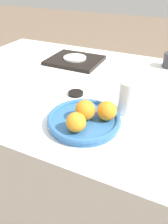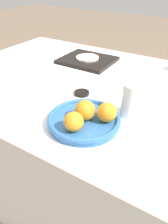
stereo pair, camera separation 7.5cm
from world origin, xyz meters
name	(u,v)px [view 1 (the left image)]	position (x,y,z in m)	size (l,w,h in m)	color
ground_plane	(79,179)	(0.00, 0.00, 0.00)	(12.00, 12.00, 0.00)	#7A6651
table	(79,138)	(0.00, 0.00, 0.36)	(1.47, 1.01, 0.71)	white
fruit_platter	(84,120)	(0.17, -0.30, 0.73)	(0.26, 0.26, 0.03)	#336BAD
orange_0	(85,110)	(0.18, -0.29, 0.77)	(0.07, 0.07, 0.07)	orange
orange_1	(107,111)	(0.24, -0.26, 0.77)	(0.07, 0.07, 0.07)	orange
orange_2	(76,122)	(0.18, -0.37, 0.77)	(0.07, 0.07, 0.07)	orange
water_glass	(128,97)	(0.29, -0.16, 0.78)	(0.07, 0.07, 0.13)	silver
serving_tray	(75,60)	(-0.13, 0.23, 0.72)	(0.30, 0.26, 0.02)	black
side_plate	(75,58)	(-0.13, 0.23, 0.74)	(0.13, 0.13, 0.01)	silver
napkin	(149,88)	(0.33, 0.07, 0.72)	(0.13, 0.14, 0.01)	white
soy_dish	(76,93)	(0.05, -0.12, 0.72)	(0.07, 0.07, 0.01)	black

